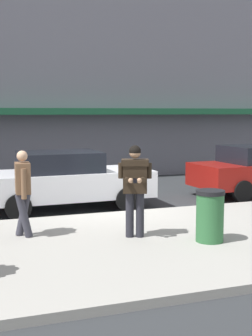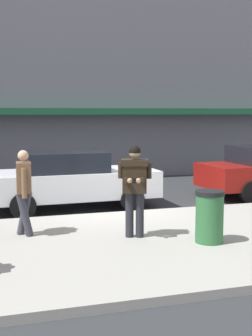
{
  "view_description": "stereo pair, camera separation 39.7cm",
  "coord_description": "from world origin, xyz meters",
  "px_view_note": "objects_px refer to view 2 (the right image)",
  "views": [
    {
      "loc": [
        -3.64,
        -10.93,
        2.57
      ],
      "look_at": [
        -0.61,
        -2.41,
        1.49
      ],
      "focal_mm": 50.0,
      "sensor_mm": 36.0,
      "label": 1
    },
    {
      "loc": [
        -3.26,
        -11.05,
        2.57
      ],
      "look_at": [
        -0.61,
        -2.41,
        1.49
      ],
      "focal_mm": 50.0,
      "sensor_mm": 36.0,
      "label": 2
    }
  ],
  "objects_px": {
    "trash_bin": "(209,216)",
    "man_texting_on_phone": "(135,181)",
    "pedestrian_dark_coat": "(24,187)",
    "parked_sedan_mid": "(71,179)"
  },
  "relations": [
    {
      "from": "trash_bin",
      "to": "man_texting_on_phone",
      "type": "bearing_deg",
      "value": 148.17
    },
    {
      "from": "man_texting_on_phone",
      "to": "pedestrian_dark_coat",
      "type": "distance_m",
      "value": 2.19
    },
    {
      "from": "parked_sedan_mid",
      "to": "man_texting_on_phone",
      "type": "relative_size",
      "value": 2.51
    },
    {
      "from": "pedestrian_dark_coat",
      "to": "parked_sedan_mid",
      "type": "bearing_deg",
      "value": 63.72
    },
    {
      "from": "trash_bin",
      "to": "parked_sedan_mid",
      "type": "bearing_deg",
      "value": 111.77
    },
    {
      "from": "parked_sedan_mid",
      "to": "man_texting_on_phone",
      "type": "bearing_deg",
      "value": -81.27
    },
    {
      "from": "parked_sedan_mid",
      "to": "trash_bin",
      "type": "distance_m",
      "value": 4.86
    },
    {
      "from": "man_texting_on_phone",
      "to": "trash_bin",
      "type": "distance_m",
      "value": 1.57
    },
    {
      "from": "parked_sedan_mid",
      "to": "pedestrian_dark_coat",
      "type": "distance_m",
      "value": 3.32
    },
    {
      "from": "parked_sedan_mid",
      "to": "trash_bin",
      "type": "height_order",
      "value": "parked_sedan_mid"
    }
  ]
}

